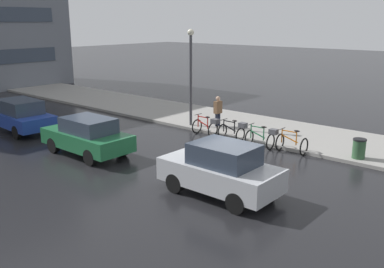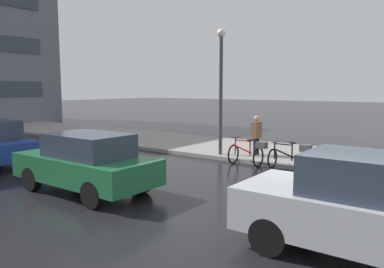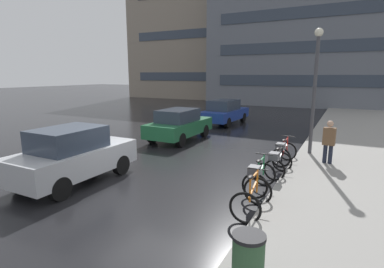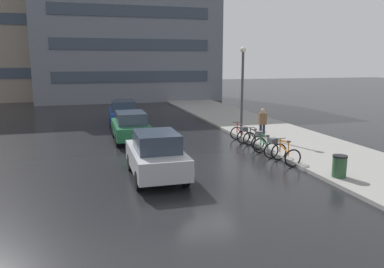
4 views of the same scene
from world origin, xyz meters
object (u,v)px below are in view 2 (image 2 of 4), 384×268
(streetlamp, at_px, (221,81))
(bicycle_third, at_px, (291,156))
(car_green, at_px, (86,162))
(pedestrian, at_px, (256,134))
(bicycle_farthest, at_px, (249,152))
(bicycle_second, at_px, (341,163))
(car_silver, at_px, (362,207))

(streetlamp, bearing_deg, bicycle_third, -101.27)
(car_green, bearing_deg, bicycle_third, -31.23)
(pedestrian, height_order, streetlamp, streetlamp)
(bicycle_third, relative_size, streetlamp, 0.28)
(bicycle_farthest, xyz_separation_m, pedestrian, (1.45, 0.46, 0.45))
(pedestrian, bearing_deg, streetlamp, 121.19)
(bicycle_second, xyz_separation_m, bicycle_farthest, (0.07, 3.13, -0.01))
(bicycle_second, bearing_deg, bicycle_third, 83.99)
(streetlamp, bearing_deg, bicycle_second, -99.49)
(bicycle_farthest, relative_size, pedestrian, 0.81)
(pedestrian, relative_size, streetlamp, 0.34)
(pedestrian, xyz_separation_m, streetlamp, (-0.72, 1.19, 2.05))
(bicycle_second, height_order, pedestrian, pedestrian)
(car_green, bearing_deg, bicycle_farthest, -19.07)
(bicycle_farthest, bearing_deg, pedestrian, 17.69)
(car_green, bearing_deg, streetlamp, -2.26)
(car_green, distance_m, pedestrian, 7.09)
(bicycle_second, relative_size, car_silver, 0.36)
(bicycle_second, bearing_deg, pedestrian, 67.04)
(car_silver, xyz_separation_m, pedestrian, (6.80, 5.27, 0.10))
(streetlamp, bearing_deg, car_green, 177.74)
(bicycle_second, xyz_separation_m, car_green, (-5.43, 5.03, 0.29))
(streetlamp, bearing_deg, pedestrian, -58.81)
(pedestrian, distance_m, streetlamp, 2.48)
(car_silver, distance_m, car_green, 6.71)
(bicycle_third, xyz_separation_m, bicycle_farthest, (-0.10, 1.49, -0.01))
(bicycle_third, distance_m, car_green, 6.55)
(bicycle_third, xyz_separation_m, streetlamp, (0.63, 3.15, 2.50))
(car_silver, relative_size, pedestrian, 2.30)
(car_silver, height_order, streetlamp, streetlamp)
(bicycle_third, distance_m, streetlamp, 4.07)
(car_green, distance_m, streetlamp, 6.61)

